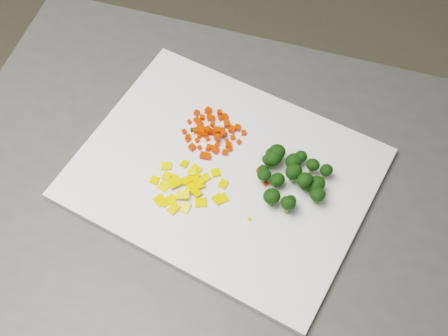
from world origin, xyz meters
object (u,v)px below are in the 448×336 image
Objects in this scene: counter_block at (239,303)px; carrot_pile at (214,129)px; broccoli_pile at (295,173)px; pepper_pile at (189,183)px; cutting_board at (224,173)px.

counter_block is 0.49m from carrot_pile.
broccoli_pile reaches higher than carrot_pile.
broccoli_pile is (0.12, 0.11, 0.02)m from pepper_pile.
carrot_pile is at bearing 107.83° from pepper_pile.
pepper_pile is at bearing -155.32° from counter_block.
counter_block is 9.85× the size of carrot_pile.
carrot_pile is at bearing 151.08° from counter_block.
counter_block is at bearing -17.35° from cutting_board.
cutting_board is 3.75× the size of broccoli_pile.
pepper_pile is at bearing -115.29° from cutting_board.
carrot_pile is 0.83× the size of broccoli_pile.
pepper_pile is 0.97× the size of broccoli_pile.
broccoli_pile reaches higher than counter_block.
pepper_pile is at bearing -139.04° from broccoli_pile.
carrot_pile is (-0.11, 0.06, 0.48)m from counter_block.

